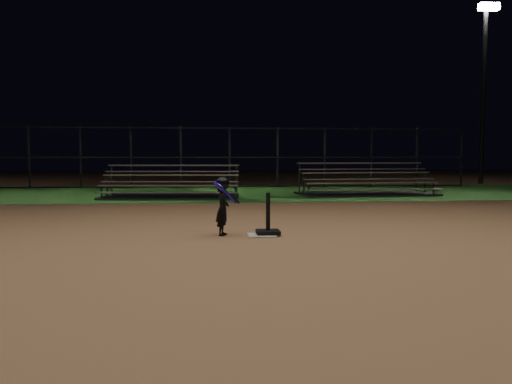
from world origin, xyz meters
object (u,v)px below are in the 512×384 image
(batting_tee, at_px, (268,227))
(bleacher_left, at_px, (171,191))
(child_batter, at_px, (223,204))
(light_pole_right, at_px, (485,78))
(home_plate, at_px, (262,235))
(bleacher_right, at_px, (366,188))

(batting_tee, bearing_deg, bleacher_left, 105.33)
(child_batter, xyz_separation_m, light_pole_right, (12.63, 14.83, 4.43))
(home_plate, distance_m, batting_tee, 0.18)
(home_plate, xyz_separation_m, bleacher_right, (4.37, 8.46, 0.21))
(child_batter, height_order, bleacher_right, bleacher_right)
(bleacher_left, bearing_deg, child_batter, -74.70)
(batting_tee, relative_size, child_batter, 0.70)
(bleacher_left, distance_m, light_pole_right, 16.41)
(batting_tee, xyz_separation_m, bleacher_left, (-2.14, 7.79, 0.07))
(bleacher_right, bearing_deg, child_batter, -124.79)
(child_batter, bearing_deg, batting_tee, -82.28)
(child_batter, bearing_deg, bleacher_left, 21.84)
(batting_tee, xyz_separation_m, bleacher_right, (4.26, 8.40, 0.08))
(home_plate, height_order, batting_tee, batting_tee)
(bleacher_right, relative_size, light_pole_right, 0.55)
(batting_tee, distance_m, light_pole_right, 19.64)
(child_batter, xyz_separation_m, bleacher_left, (-1.39, 7.74, -0.31))
(home_plate, distance_m, light_pole_right, 19.79)
(bleacher_right, height_order, light_pole_right, light_pole_right)
(home_plate, relative_size, child_batter, 0.46)
(batting_tee, distance_m, bleacher_right, 9.42)
(home_plate, height_order, bleacher_left, bleacher_left)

